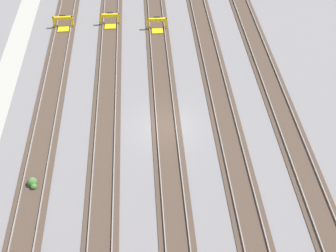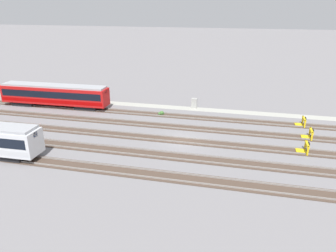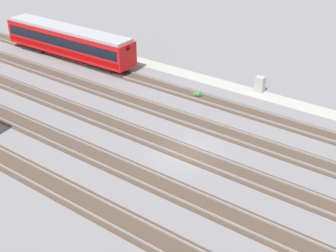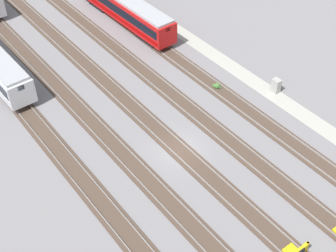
{
  "view_description": "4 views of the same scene",
  "coord_description": "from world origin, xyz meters",
  "px_view_note": "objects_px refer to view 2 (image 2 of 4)",
  "views": [
    {
      "loc": [
        26.03,
        -1.61,
        23.81
      ],
      "look_at": [
        1.86,
        0.0,
        1.8
      ],
      "focal_mm": 50.0,
      "sensor_mm": 36.0,
      "label": 1
    },
    {
      "loc": [
        -6.97,
        36.74,
        15.99
      ],
      "look_at": [
        1.86,
        0.0,
        1.8
      ],
      "focal_mm": 35.0,
      "sensor_mm": 36.0,
      "label": 2
    },
    {
      "loc": [
        -17.37,
        25.76,
        19.34
      ],
      "look_at": [
        1.86,
        0.0,
        1.8
      ],
      "focal_mm": 50.0,
      "sensor_mm": 36.0,
      "label": 3
    },
    {
      "loc": [
        -23.97,
        19.72,
        31.43
      ],
      "look_at": [
        1.86,
        0.0,
        1.8
      ],
      "focal_mm": 50.0,
      "sensor_mm": 36.0,
      "label": 4
    }
  ],
  "objects_px": {
    "bumper_stop_middle_track": "(304,148)",
    "weed_clump": "(161,113)",
    "bumper_stop_nearest_track": "(302,122)",
    "electrical_cabinet": "(194,103)",
    "subway_car_front_row_right_inner": "(55,95)",
    "bumper_stop_near_inner_track": "(309,134)"
  },
  "relations": [
    {
      "from": "bumper_stop_nearest_track",
      "to": "weed_clump",
      "type": "distance_m",
      "value": 20.21
    },
    {
      "from": "bumper_stop_middle_track",
      "to": "weed_clump",
      "type": "bearing_deg",
      "value": -25.54
    },
    {
      "from": "subway_car_front_row_right_inner",
      "to": "bumper_stop_middle_track",
      "type": "height_order",
      "value": "subway_car_front_row_right_inner"
    },
    {
      "from": "bumper_stop_nearest_track",
      "to": "bumper_stop_near_inner_track",
      "type": "height_order",
      "value": "same"
    },
    {
      "from": "bumper_stop_near_inner_track",
      "to": "weed_clump",
      "type": "xyz_separation_m",
      "value": [
        20.44,
        -4.63,
        -0.27
      ]
    },
    {
      "from": "subway_car_front_row_right_inner",
      "to": "weed_clump",
      "type": "height_order",
      "value": "subway_car_front_row_right_inner"
    },
    {
      "from": "bumper_stop_nearest_track",
      "to": "bumper_stop_middle_track",
      "type": "bearing_deg",
      "value": 84.18
    },
    {
      "from": "subway_car_front_row_right_inner",
      "to": "weed_clump",
      "type": "bearing_deg",
      "value": -179.77
    },
    {
      "from": "bumper_stop_nearest_track",
      "to": "electrical_cabinet",
      "type": "height_order",
      "value": "electrical_cabinet"
    },
    {
      "from": "electrical_cabinet",
      "to": "bumper_stop_near_inner_track",
      "type": "bearing_deg",
      "value": 150.19
    },
    {
      "from": "subway_car_front_row_right_inner",
      "to": "electrical_cabinet",
      "type": "distance_m",
      "value": 22.77
    },
    {
      "from": "bumper_stop_nearest_track",
      "to": "weed_clump",
      "type": "xyz_separation_m",
      "value": [
        20.21,
        -0.06,
        -0.27
      ]
    },
    {
      "from": "bumper_stop_nearest_track",
      "to": "electrical_cabinet",
      "type": "distance_m",
      "value": 16.55
    },
    {
      "from": "bumper_stop_middle_track",
      "to": "weed_clump",
      "type": "relative_size",
      "value": 2.18
    },
    {
      "from": "bumper_stop_middle_track",
      "to": "weed_clump",
      "type": "xyz_separation_m",
      "value": [
        19.28,
        -9.21,
        -0.27
      ]
    },
    {
      "from": "subway_car_front_row_right_inner",
      "to": "bumper_stop_near_inner_track",
      "type": "height_order",
      "value": "subway_car_front_row_right_inner"
    },
    {
      "from": "bumper_stop_near_inner_track",
      "to": "electrical_cabinet",
      "type": "distance_m",
      "value": 18.57
    },
    {
      "from": "subway_car_front_row_right_inner",
      "to": "bumper_stop_nearest_track",
      "type": "relative_size",
      "value": 9.0
    },
    {
      "from": "electrical_cabinet",
      "to": "bumper_stop_middle_track",
      "type": "bearing_deg",
      "value": 137.26
    },
    {
      "from": "bumper_stop_near_inner_track",
      "to": "weed_clump",
      "type": "distance_m",
      "value": 20.96
    },
    {
      "from": "bumper_stop_middle_track",
      "to": "electrical_cabinet",
      "type": "bearing_deg",
      "value": -42.74
    },
    {
      "from": "bumper_stop_nearest_track",
      "to": "electrical_cabinet",
      "type": "relative_size",
      "value": 1.25
    }
  ]
}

